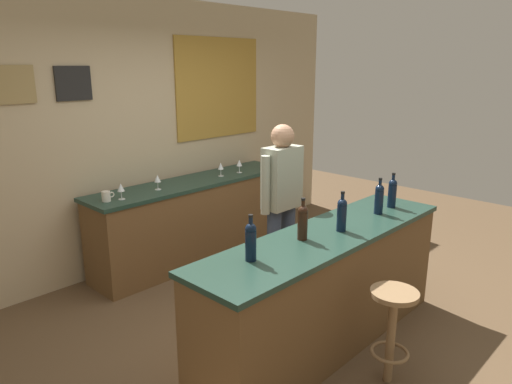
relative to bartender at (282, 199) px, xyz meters
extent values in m
plane|color=brown|center=(-0.40, -0.39, -0.94)|extent=(10.00, 10.00, 0.00)
cube|color=tan|center=(-0.40, 1.64, 0.46)|extent=(6.00, 0.06, 2.80)
cube|color=#997F4C|center=(-1.60, 1.59, 1.02)|extent=(0.30, 0.02, 0.32)
cube|color=black|center=(-1.10, 1.59, 1.02)|extent=(0.34, 0.02, 0.31)
cube|color=#A87F33|center=(0.69, 1.59, 0.91)|extent=(1.26, 0.02, 1.16)
cube|color=brown|center=(-0.40, -0.79, -0.50)|extent=(2.39, 0.57, 0.88)
cube|color=#1E382D|center=(-0.40, -0.79, -0.04)|extent=(2.44, 0.60, 0.04)
cube|color=brown|center=(0.00, 1.26, -0.51)|extent=(2.42, 0.53, 0.86)
cube|color=#1E382D|center=(0.00, 1.26, -0.06)|extent=(2.47, 0.56, 0.04)
cylinder|color=#384766|center=(0.10, 0.00, -0.51)|extent=(0.13, 0.13, 0.86)
cylinder|color=#384766|center=(-0.10, 0.00, -0.51)|extent=(0.13, 0.13, 0.86)
cube|color=#9EA38E|center=(0.00, 0.00, 0.20)|extent=(0.36, 0.20, 0.56)
sphere|color=#A87A5B|center=(0.00, 0.00, 0.58)|extent=(0.21, 0.21, 0.21)
cylinder|color=#9EA38E|center=(0.22, 0.00, 0.17)|extent=(0.08, 0.08, 0.52)
cylinder|color=#9EA38E|center=(-0.22, 0.00, 0.17)|extent=(0.08, 0.08, 0.52)
cylinder|color=olive|center=(-0.47, -1.39, -0.61)|extent=(0.06, 0.06, 0.65)
torus|color=olive|center=(-0.47, -1.39, -0.72)|extent=(0.26, 0.26, 0.02)
cylinder|color=olive|center=(-0.47, -1.39, -0.27)|extent=(0.32, 0.32, 0.03)
cylinder|color=black|center=(-1.15, -0.73, 0.08)|extent=(0.07, 0.07, 0.20)
sphere|color=black|center=(-1.15, -0.73, 0.20)|extent=(0.07, 0.07, 0.07)
cylinder|color=black|center=(-1.15, -0.73, 0.23)|extent=(0.03, 0.03, 0.09)
cylinder|color=black|center=(-1.15, -0.73, 0.28)|extent=(0.03, 0.03, 0.02)
cylinder|color=black|center=(-0.63, -0.74, 0.08)|extent=(0.07, 0.07, 0.20)
sphere|color=black|center=(-0.63, -0.74, 0.20)|extent=(0.07, 0.07, 0.07)
cylinder|color=black|center=(-0.63, -0.74, 0.23)|extent=(0.03, 0.03, 0.09)
cylinder|color=black|center=(-0.63, -0.74, 0.28)|extent=(0.03, 0.03, 0.02)
cylinder|color=black|center=(-0.29, -0.84, 0.08)|extent=(0.07, 0.07, 0.20)
sphere|color=black|center=(-0.29, -0.84, 0.20)|extent=(0.07, 0.07, 0.07)
cylinder|color=black|center=(-0.29, -0.84, 0.23)|extent=(0.03, 0.03, 0.09)
cylinder|color=black|center=(-0.29, -0.84, 0.28)|extent=(0.03, 0.03, 0.02)
cylinder|color=black|center=(0.28, -0.82, 0.08)|extent=(0.07, 0.07, 0.20)
sphere|color=black|center=(0.28, -0.82, 0.20)|extent=(0.07, 0.07, 0.07)
cylinder|color=black|center=(0.28, -0.82, 0.23)|extent=(0.03, 0.03, 0.09)
cylinder|color=black|center=(0.28, -0.82, 0.28)|extent=(0.03, 0.03, 0.02)
cylinder|color=black|center=(0.52, -0.81, 0.08)|extent=(0.07, 0.07, 0.20)
sphere|color=black|center=(0.52, -0.81, 0.20)|extent=(0.07, 0.07, 0.07)
cylinder|color=black|center=(0.52, -0.81, 0.23)|extent=(0.03, 0.03, 0.09)
cylinder|color=black|center=(0.52, -0.81, 0.28)|extent=(0.03, 0.03, 0.02)
cylinder|color=silver|center=(-0.94, 1.16, -0.03)|extent=(0.06, 0.06, 0.00)
cylinder|color=silver|center=(-0.94, 1.16, 0.01)|extent=(0.01, 0.01, 0.07)
cone|color=silver|center=(-0.94, 1.16, 0.08)|extent=(0.07, 0.07, 0.08)
cylinder|color=silver|center=(-0.50, 1.22, -0.03)|extent=(0.06, 0.06, 0.00)
cylinder|color=silver|center=(-0.50, 1.22, 0.01)|extent=(0.01, 0.01, 0.07)
cone|color=silver|center=(-0.50, 1.22, 0.08)|extent=(0.07, 0.07, 0.08)
cylinder|color=silver|center=(0.34, 1.20, -0.03)|extent=(0.06, 0.06, 0.00)
cylinder|color=silver|center=(0.34, 1.20, 0.01)|extent=(0.01, 0.01, 0.07)
cone|color=silver|center=(0.34, 1.20, 0.08)|extent=(0.07, 0.07, 0.08)
cylinder|color=silver|center=(0.61, 1.17, -0.03)|extent=(0.06, 0.06, 0.00)
cylinder|color=silver|center=(0.61, 1.17, 0.01)|extent=(0.01, 0.01, 0.07)
cone|color=silver|center=(0.61, 1.17, 0.08)|extent=(0.07, 0.07, 0.08)
cylinder|color=silver|center=(-1.08, 1.21, 0.01)|extent=(0.08, 0.08, 0.09)
torus|color=silver|center=(-1.02, 1.21, 0.02)|extent=(0.06, 0.01, 0.06)
camera|label=1|loc=(-3.14, -2.68, 1.19)|focal=33.06mm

